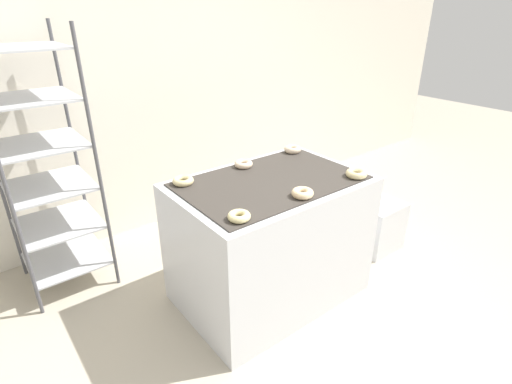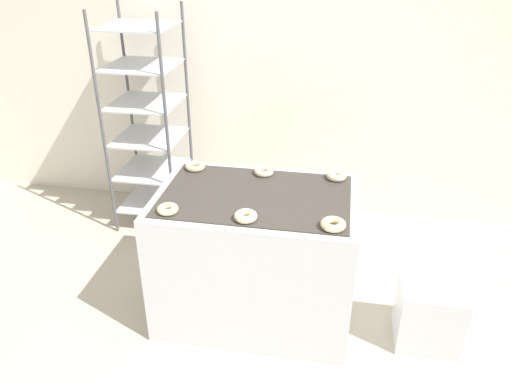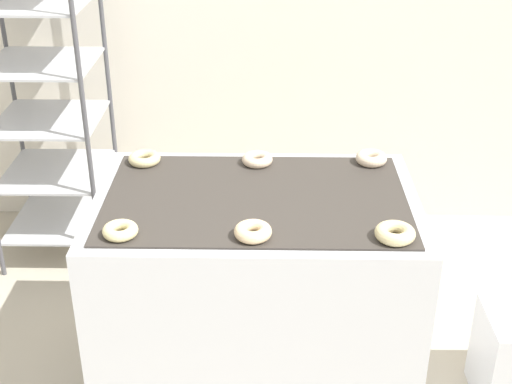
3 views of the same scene
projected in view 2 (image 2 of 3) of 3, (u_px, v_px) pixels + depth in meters
The scene contains 10 objects.
wall_back at pixel (288, 53), 4.00m from camera, with size 8.00×0.05×2.80m.
fryer_machine at pixel (256, 256), 3.17m from camera, with size 1.21×0.81×0.88m.
baking_rack_cart at pixel (148, 120), 4.02m from camera, with size 0.55×0.57×1.79m.
glaze_bin at pixel (429, 315), 3.02m from camera, with size 0.38×0.31×0.41m.
donut_near_left at pixel (168, 209), 2.78m from camera, with size 0.12×0.12×0.04m, color beige.
donut_near_center at pixel (246, 216), 2.71m from camera, with size 0.13×0.13×0.04m, color beige.
donut_near_right at pixel (333, 224), 2.63m from camera, with size 0.14×0.14×0.04m, color beige.
donut_far_left at pixel (195, 166), 3.28m from camera, with size 0.13×0.13×0.04m, color beige.
donut_far_center at pixel (265, 172), 3.21m from camera, with size 0.12×0.12×0.04m, color beige.
donut_far_right at pixel (336, 176), 3.15m from camera, with size 0.13×0.13×0.04m, color beige.
Camera 2 is at (0.46, -1.92, 2.28)m, focal length 35.00 mm.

